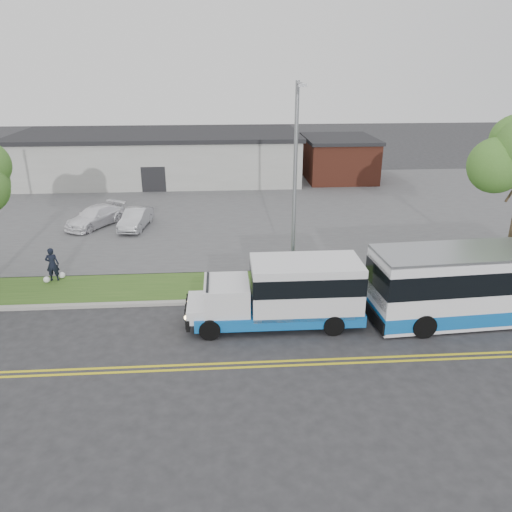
{
  "coord_description": "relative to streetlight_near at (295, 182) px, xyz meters",
  "views": [
    {
      "loc": [
        -0.35,
        -19.5,
        10.37
      ],
      "look_at": [
        1.22,
        2.81,
        1.6
      ],
      "focal_mm": 35.0,
      "sensor_mm": 36.0,
      "label": 1
    }
  ],
  "objects": [
    {
      "name": "transit_bus",
      "position": [
        8.48,
        -3.75,
        -3.63
      ],
      "size": [
        11.56,
        3.37,
        3.17
      ],
      "rotation": [
        0.0,
        0.0,
        0.07
      ],
      "color": "white",
      "rests_on": "ground"
    },
    {
      "name": "lane_line_south",
      "position": [
        -3.0,
        -6.88,
        -5.23
      ],
      "size": [
        70.0,
        0.12,
        0.01
      ],
      "primitive_type": "cube",
      "color": "yellow",
      "rests_on": "ground"
    },
    {
      "name": "grocery_bag_right",
      "position": [
        -11.53,
        1.52,
        -4.97
      ],
      "size": [
        0.32,
        0.32,
        0.32
      ],
      "primitive_type": "sphere",
      "color": "white",
      "rests_on": "verge"
    },
    {
      "name": "parking_lot",
      "position": [
        -3.0,
        14.27,
        -5.18
      ],
      "size": [
        80.0,
        25.0,
        0.1
      ],
      "primitive_type": "cube",
      "color": "#4C4C4F",
      "rests_on": "ground"
    },
    {
      "name": "parked_car_b",
      "position": [
        -11.77,
        10.16,
        -4.49
      ],
      "size": [
        3.89,
        4.75,
        1.29
      ],
      "primitive_type": "imported",
      "rotation": [
        0.0,
        0.0,
        -0.56
      ],
      "color": "white",
      "rests_on": "parking_lot"
    },
    {
      "name": "lane_line_north",
      "position": [
        -3.0,
        -6.58,
        -5.23
      ],
      "size": [
        70.0,
        0.12,
        0.01
      ],
      "primitive_type": "cube",
      "color": "yellow",
      "rests_on": "ground"
    },
    {
      "name": "parked_car_a",
      "position": [
        -9.03,
        9.54,
        -4.5
      ],
      "size": [
        1.92,
        4.02,
        1.27
      ],
      "primitive_type": "imported",
      "rotation": [
        0.0,
        0.0,
        -0.15
      ],
      "color": "#B3B5BB",
      "rests_on": "parking_lot"
    },
    {
      "name": "verge",
      "position": [
        -3.0,
        0.17,
        -5.18
      ],
      "size": [
        80.0,
        3.3,
        0.1
      ],
      "primitive_type": "cube",
      "color": "#30551C",
      "rests_on": "ground"
    },
    {
      "name": "pedestrian",
      "position": [
        -11.83,
        1.27,
        -4.27
      ],
      "size": [
        0.67,
        0.48,
        1.73
      ],
      "primitive_type": "imported",
      "rotation": [
        0.0,
        0.0,
        3.24
      ],
      "color": "black",
      "rests_on": "verge"
    },
    {
      "name": "ground",
      "position": [
        -3.0,
        -2.73,
        -5.23
      ],
      "size": [
        140.0,
        140.0,
        0.0
      ],
      "primitive_type": "plane",
      "color": "#28282B",
      "rests_on": "ground"
    },
    {
      "name": "grocery_bag_left",
      "position": [
        -12.13,
        1.02,
        -4.97
      ],
      "size": [
        0.32,
        0.32,
        0.32
      ],
      "primitive_type": "sphere",
      "color": "white",
      "rests_on": "verge"
    },
    {
      "name": "commercial_building",
      "position": [
        -9.0,
        24.27,
        -3.05
      ],
      "size": [
        25.4,
        10.4,
        4.35
      ],
      "color": "#9E9E99",
      "rests_on": "ground"
    },
    {
      "name": "curb",
      "position": [
        -3.0,
        -1.63,
        -5.16
      ],
      "size": [
        80.0,
        0.3,
        0.15
      ],
      "primitive_type": "cube",
      "color": "#9E9B93",
      "rests_on": "ground"
    },
    {
      "name": "shuttle_bus",
      "position": [
        -0.72,
        -3.7,
        -3.74
      ],
      "size": [
        7.32,
        2.48,
        2.8
      ],
      "rotation": [
        0.0,
        0.0,
        -0.0
      ],
      "color": "#0F5AAC",
      "rests_on": "ground"
    },
    {
      "name": "brick_wing",
      "position": [
        7.5,
        23.27,
        -3.27
      ],
      "size": [
        6.3,
        7.3,
        3.9
      ],
      "color": "brown",
      "rests_on": "ground"
    },
    {
      "name": "streetlight_near",
      "position": [
        0.0,
        0.0,
        0.0
      ],
      "size": [
        0.35,
        1.53,
        9.5
      ],
      "color": "gray",
      "rests_on": "verge"
    }
  ]
}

